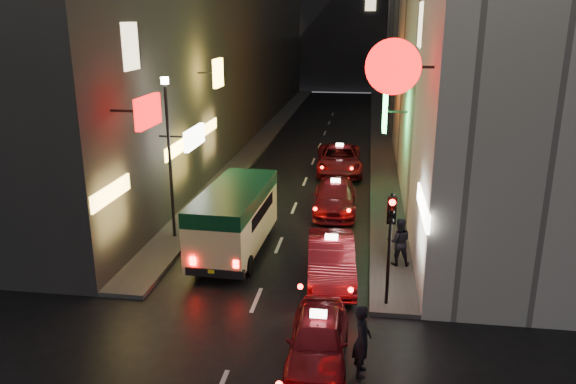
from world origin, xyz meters
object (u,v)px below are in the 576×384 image
at_px(minibus, 235,213).
at_px(traffic_light, 391,226).
at_px(pedestrian_crossing, 362,336).
at_px(lamp_post, 169,148).
at_px(taxi_near, 318,336).

height_order(minibus, traffic_light, traffic_light).
bearing_deg(pedestrian_crossing, lamp_post, 44.69).
xyz_separation_m(pedestrian_crossing, lamp_post, (-7.50, 7.83, 2.67)).
xyz_separation_m(taxi_near, pedestrian_crossing, (1.10, -0.34, 0.31)).
height_order(minibus, taxi_near, minibus).
bearing_deg(minibus, traffic_light, -33.17).
bearing_deg(lamp_post, traffic_light, -28.91).
height_order(traffic_light, lamp_post, lamp_post).
distance_m(minibus, lamp_post, 3.57).
xyz_separation_m(pedestrian_crossing, traffic_light, (0.70, 3.30, 1.63)).
relative_size(taxi_near, pedestrian_crossing, 2.24).
xyz_separation_m(minibus, traffic_light, (5.50, -3.59, 1.11)).
bearing_deg(traffic_light, pedestrian_crossing, -101.96).
bearing_deg(lamp_post, taxi_near, -49.49).
bearing_deg(taxi_near, lamp_post, 130.51).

